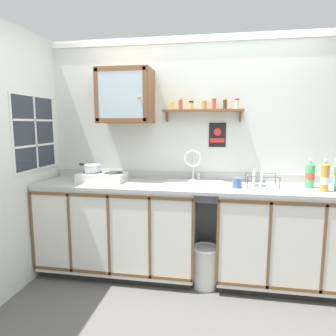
{
  "coord_description": "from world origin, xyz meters",
  "views": [
    {
      "loc": [
        0.24,
        -2.47,
        1.55
      ],
      "look_at": [
        -0.27,
        0.52,
        1.1
      ],
      "focal_mm": 32.27,
      "sensor_mm": 36.0,
      "label": 1
    }
  ],
  "objects_px": {
    "hot_plate_stove": "(102,177)",
    "trash_bin": "(205,266)",
    "sink": "(194,187)",
    "wall_cabinet": "(125,96)",
    "dish_rack": "(260,183)",
    "bottle_soda_green_4": "(310,175)",
    "bottle_juice_amber_2": "(325,177)",
    "saucepan": "(92,168)",
    "warning_sign": "(217,135)",
    "mug": "(237,183)"
  },
  "relations": [
    {
      "from": "hot_plate_stove",
      "to": "wall_cabinet",
      "type": "height_order",
      "value": "wall_cabinet"
    },
    {
      "from": "sink",
      "to": "hot_plate_stove",
      "type": "bearing_deg",
      "value": -179.62
    },
    {
      "from": "sink",
      "to": "dish_rack",
      "type": "bearing_deg",
      "value": -2.44
    },
    {
      "from": "hot_plate_stove",
      "to": "bottle_soda_green_4",
      "type": "distance_m",
      "value": 2.02
    },
    {
      "from": "sink",
      "to": "dish_rack",
      "type": "distance_m",
      "value": 0.63
    },
    {
      "from": "saucepan",
      "to": "trash_bin",
      "type": "bearing_deg",
      "value": -9.45
    },
    {
      "from": "bottle_soda_green_4",
      "to": "hot_plate_stove",
      "type": "bearing_deg",
      "value": -179.33
    },
    {
      "from": "sink",
      "to": "wall_cabinet",
      "type": "bearing_deg",
      "value": 172.51
    },
    {
      "from": "mug",
      "to": "dish_rack",
      "type": "bearing_deg",
      "value": 17.45
    },
    {
      "from": "saucepan",
      "to": "trash_bin",
      "type": "distance_m",
      "value": 1.5
    },
    {
      "from": "dish_rack",
      "to": "trash_bin",
      "type": "height_order",
      "value": "dish_rack"
    },
    {
      "from": "wall_cabinet",
      "to": "hot_plate_stove",
      "type": "bearing_deg",
      "value": -156.7
    },
    {
      "from": "hot_plate_stove",
      "to": "trash_bin",
      "type": "distance_m",
      "value": 1.35
    },
    {
      "from": "hot_plate_stove",
      "to": "dish_rack",
      "type": "distance_m",
      "value": 1.57
    },
    {
      "from": "sink",
      "to": "wall_cabinet",
      "type": "height_order",
      "value": "wall_cabinet"
    },
    {
      "from": "bottle_juice_amber_2",
      "to": "sink",
      "type": "bearing_deg",
      "value": 173.69
    },
    {
      "from": "wall_cabinet",
      "to": "warning_sign",
      "type": "bearing_deg",
      "value": 9.75
    },
    {
      "from": "mug",
      "to": "warning_sign",
      "type": "distance_m",
      "value": 0.58
    },
    {
      "from": "saucepan",
      "to": "hot_plate_stove",
      "type": "bearing_deg",
      "value": -11.07
    },
    {
      "from": "bottle_soda_green_4",
      "to": "wall_cabinet",
      "type": "distance_m",
      "value": 1.93
    },
    {
      "from": "trash_bin",
      "to": "mug",
      "type": "bearing_deg",
      "value": 17.74
    },
    {
      "from": "mug",
      "to": "warning_sign",
      "type": "height_order",
      "value": "warning_sign"
    },
    {
      "from": "sink",
      "to": "mug",
      "type": "distance_m",
      "value": 0.42
    },
    {
      "from": "bottle_juice_amber_2",
      "to": "wall_cabinet",
      "type": "bearing_deg",
      "value": 173.24
    },
    {
      "from": "hot_plate_stove",
      "to": "saucepan",
      "type": "height_order",
      "value": "saucepan"
    },
    {
      "from": "hot_plate_stove",
      "to": "bottle_juice_amber_2",
      "type": "height_order",
      "value": "bottle_juice_amber_2"
    },
    {
      "from": "bottle_juice_amber_2",
      "to": "mug",
      "type": "height_order",
      "value": "bottle_juice_amber_2"
    },
    {
      "from": "hot_plate_stove",
      "to": "wall_cabinet",
      "type": "bearing_deg",
      "value": 23.3
    },
    {
      "from": "hot_plate_stove",
      "to": "saucepan",
      "type": "relative_size",
      "value": 1.68
    },
    {
      "from": "sink",
      "to": "mug",
      "type": "height_order",
      "value": "sink"
    },
    {
      "from": "hot_plate_stove",
      "to": "saucepan",
      "type": "bearing_deg",
      "value": 168.93
    },
    {
      "from": "mug",
      "to": "wall_cabinet",
      "type": "relative_size",
      "value": 0.22
    },
    {
      "from": "bottle_soda_green_4",
      "to": "dish_rack",
      "type": "distance_m",
      "value": 0.46
    },
    {
      "from": "bottle_soda_green_4",
      "to": "warning_sign",
      "type": "relative_size",
      "value": 1.09
    },
    {
      "from": "bottle_juice_amber_2",
      "to": "wall_cabinet",
      "type": "relative_size",
      "value": 0.53
    },
    {
      "from": "hot_plate_stove",
      "to": "trash_bin",
      "type": "bearing_deg",
      "value": -9.27
    },
    {
      "from": "hot_plate_stove",
      "to": "dish_rack",
      "type": "relative_size",
      "value": 1.56
    },
    {
      "from": "hot_plate_stove",
      "to": "bottle_soda_green_4",
      "type": "xyz_separation_m",
      "value": [
        2.02,
        0.02,
        0.08
      ]
    },
    {
      "from": "sink",
      "to": "wall_cabinet",
      "type": "distance_m",
      "value": 1.15
    },
    {
      "from": "bottle_juice_amber_2",
      "to": "warning_sign",
      "type": "xyz_separation_m",
      "value": [
        -0.94,
        0.38,
        0.35
      ]
    },
    {
      "from": "bottle_soda_green_4",
      "to": "dish_rack",
      "type": "relative_size",
      "value": 0.89
    },
    {
      "from": "dish_rack",
      "to": "mug",
      "type": "relative_size",
      "value": 2.53
    },
    {
      "from": "sink",
      "to": "saucepan",
      "type": "bearing_deg",
      "value": 179.1
    },
    {
      "from": "hot_plate_stove",
      "to": "wall_cabinet",
      "type": "xyz_separation_m",
      "value": [
        0.23,
        0.1,
        0.82
      ]
    },
    {
      "from": "sink",
      "to": "hot_plate_stove",
      "type": "distance_m",
      "value": 0.95
    },
    {
      "from": "wall_cabinet",
      "to": "bottle_soda_green_4",
      "type": "bearing_deg",
      "value": -2.46
    },
    {
      "from": "sink",
      "to": "trash_bin",
      "type": "xyz_separation_m",
      "value": [
        0.13,
        -0.18,
        -0.73
      ]
    },
    {
      "from": "mug",
      "to": "trash_bin",
      "type": "relative_size",
      "value": 0.3
    },
    {
      "from": "saucepan",
      "to": "trash_bin",
      "type": "height_order",
      "value": "saucepan"
    },
    {
      "from": "saucepan",
      "to": "bottle_juice_amber_2",
      "type": "xyz_separation_m",
      "value": [
        2.22,
        -0.14,
        -0.01
      ]
    }
  ]
}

